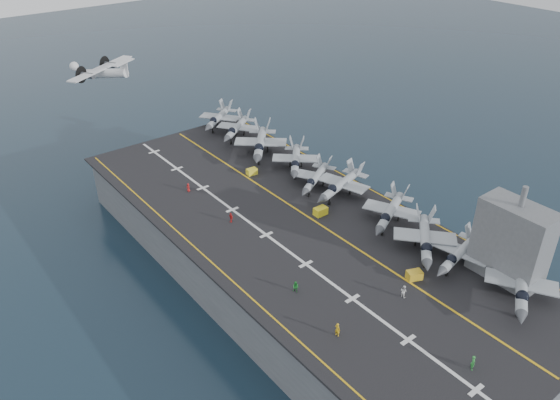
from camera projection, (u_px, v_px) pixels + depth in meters
ground at (294, 271)px, 97.80m from camera, size 500.00×500.00×0.00m
hull at (294, 249)px, 95.26m from camera, size 36.00×90.00×10.00m
flight_deck at (294, 224)px, 92.61m from camera, size 38.00×92.00×0.40m
foul_line at (308, 217)px, 94.09m from camera, size 0.35×90.00×0.02m
landing_centerline at (266, 235)px, 89.31m from camera, size 0.50×90.00×0.02m
deck_edge_port at (209, 260)px, 83.47m from camera, size 0.25×90.00×0.02m
deck_edge_stbd at (371, 189)px, 102.32m from camera, size 0.25×90.00×0.02m
island_superstructure at (514, 234)px, 76.32m from camera, size 5.00×10.00×15.00m
fighter_jet_0 at (522, 284)px, 74.56m from camera, size 17.41×15.73×5.04m
fighter_jet_1 at (460, 252)px, 81.36m from camera, size 14.30×10.91×4.47m
fighter_jet_2 at (425, 238)px, 84.11m from camera, size 17.33×16.89×5.05m
fighter_jet_3 at (390, 211)px, 91.12m from camera, size 16.86×14.67×4.92m
fighter_jet_4 at (341, 184)px, 99.16m from camera, size 16.30×13.04×4.94m
fighter_jet_5 at (316, 177)px, 101.81m from camera, size 15.54×13.89×4.50m
fighter_jet_6 at (296, 159)px, 108.00m from camera, size 16.34×16.70×4.87m
fighter_jet_7 at (260, 142)px, 113.76m from camera, size 19.01×19.54×5.69m
fighter_jet_8 at (237, 127)px, 121.82m from camera, size 16.66×15.60×4.82m
tow_cart_a at (414, 275)px, 79.23m from camera, size 2.56×2.13×1.32m
tow_cart_b at (321, 211)px, 94.39m from camera, size 2.32×1.52×1.38m
tow_cart_c at (252, 172)px, 107.31m from camera, size 2.12×1.48×1.20m
crew_1 at (337, 329)px, 69.18m from camera, size 1.03×1.35×2.03m
crew_2 at (296, 287)px, 76.59m from camera, size 1.06×1.25×1.76m
crew_4 at (231, 217)px, 92.28m from camera, size 0.77×1.10×1.78m
crew_5 at (188, 187)px, 101.39m from camera, size 0.75×1.04×1.61m
crew_6 at (473, 363)px, 64.44m from camera, size 1.46×1.46×2.07m
crew_7 at (404, 291)px, 75.69m from camera, size 0.77×1.15×1.92m
transport_plane at (102, 74)px, 125.31m from camera, size 25.36×23.12×4.96m
fighter_jet_9 at (218, 117)px, 126.96m from camera, size 16.66×15.60×4.82m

